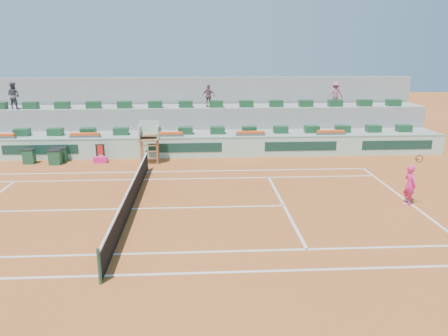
{
  "coord_description": "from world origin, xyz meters",
  "views": [
    {
      "loc": [
        2.89,
        -17.19,
        6.56
      ],
      "look_at": [
        4.0,
        2.5,
        1.0
      ],
      "focal_mm": 35.0,
      "sensor_mm": 36.0,
      "label": 1
    }
  ],
  "objects_px": {
    "tennis_player": "(410,185)",
    "drink_cooler_a": "(60,154)",
    "player_bag": "(100,160)",
    "umpire_chair": "(149,136)"
  },
  "relations": [
    {
      "from": "player_bag",
      "to": "tennis_player",
      "type": "xyz_separation_m",
      "value": [
        14.66,
        -7.61,
        0.68
      ]
    },
    {
      "from": "drink_cooler_a",
      "to": "tennis_player",
      "type": "height_order",
      "value": "tennis_player"
    },
    {
      "from": "tennis_player",
      "to": "drink_cooler_a",
      "type": "bearing_deg",
      "value": 154.66
    },
    {
      "from": "tennis_player",
      "to": "umpire_chair",
      "type": "bearing_deg",
      "value": 147.44
    },
    {
      "from": "player_bag",
      "to": "tennis_player",
      "type": "bearing_deg",
      "value": -27.44
    },
    {
      "from": "player_bag",
      "to": "tennis_player",
      "type": "distance_m",
      "value": 16.53
    },
    {
      "from": "player_bag",
      "to": "umpire_chair",
      "type": "distance_m",
      "value": 3.19
    },
    {
      "from": "umpire_chair",
      "to": "tennis_player",
      "type": "xyz_separation_m",
      "value": [
        11.78,
        -7.52,
        -0.69
      ]
    },
    {
      "from": "umpire_chair",
      "to": "drink_cooler_a",
      "type": "bearing_deg",
      "value": 173.89
    },
    {
      "from": "player_bag",
      "to": "tennis_player",
      "type": "height_order",
      "value": "tennis_player"
    }
  ]
}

